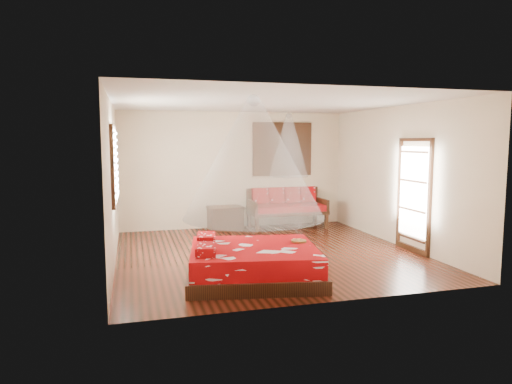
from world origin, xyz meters
TOP-DOWN VIEW (x-y plane):
  - room at (0.00, 0.00)m, footprint 5.54×5.54m
  - bed at (-0.68, -1.49)m, footprint 2.27×2.11m
  - daybed at (1.21, 2.38)m, footprint 1.86×0.83m
  - storage_chest at (-0.30, 2.45)m, footprint 0.85×0.64m
  - shutter_panel at (1.21, 2.72)m, footprint 1.52×0.06m
  - window_left at (-2.71, 0.20)m, footprint 0.10×1.74m
  - glazed_door at (2.72, -0.60)m, footprint 0.08×1.02m
  - wine_tray at (0.11, -1.36)m, footprint 0.24×0.24m
  - mosquito_net_main at (-0.67, -1.49)m, footprint 2.14×2.14m
  - mosquito_net_daybed at (1.21, 2.25)m, footprint 0.94×0.94m

SIDE VIEW (x-z plane):
  - bed at x=-0.68m, z-range -0.07..0.57m
  - storage_chest at x=-0.30m, z-range 0.00..0.56m
  - daybed at x=1.21m, z-range 0.04..1.00m
  - wine_tray at x=0.11m, z-range 0.45..0.65m
  - glazed_door at x=2.72m, z-range -0.01..2.15m
  - room at x=0.00m, z-range -0.02..2.82m
  - window_left at x=-2.71m, z-range 1.03..2.37m
  - mosquito_net_main at x=-0.67m, z-range 0.95..2.75m
  - shutter_panel at x=1.21m, z-range 1.24..2.56m
  - mosquito_net_daybed at x=1.21m, z-range 1.25..2.75m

